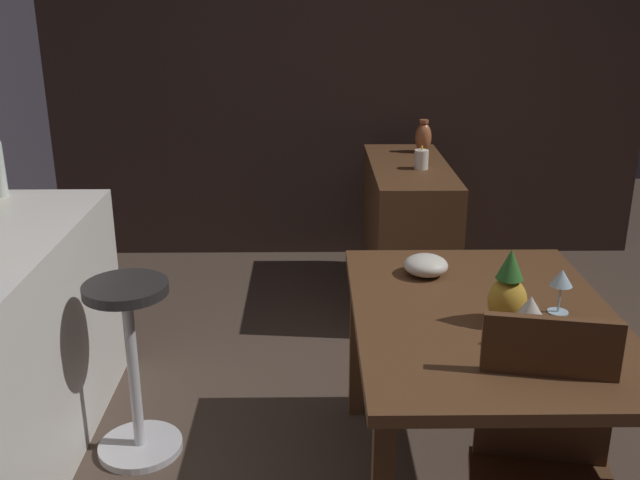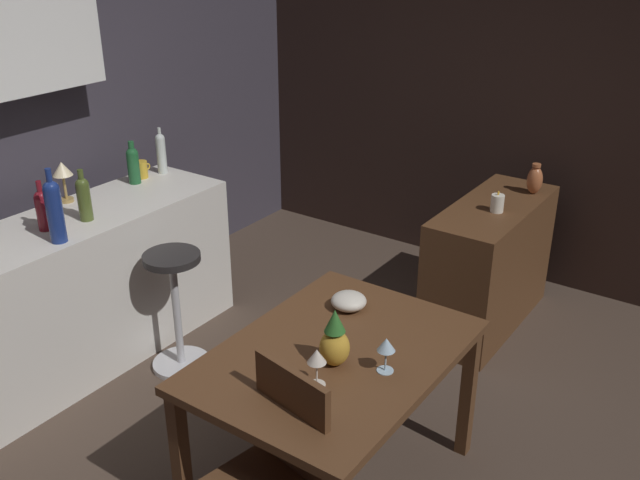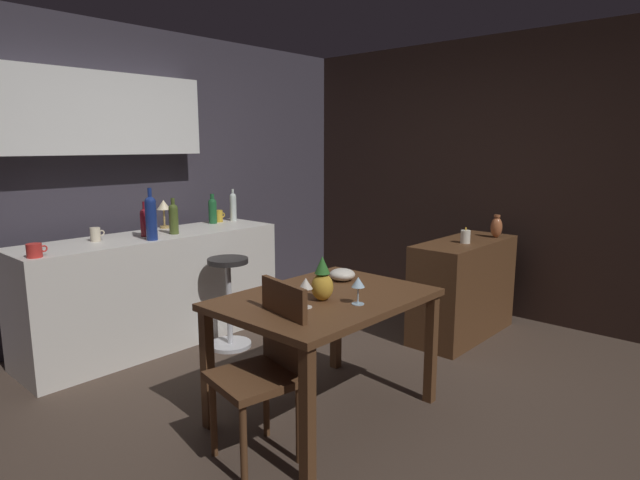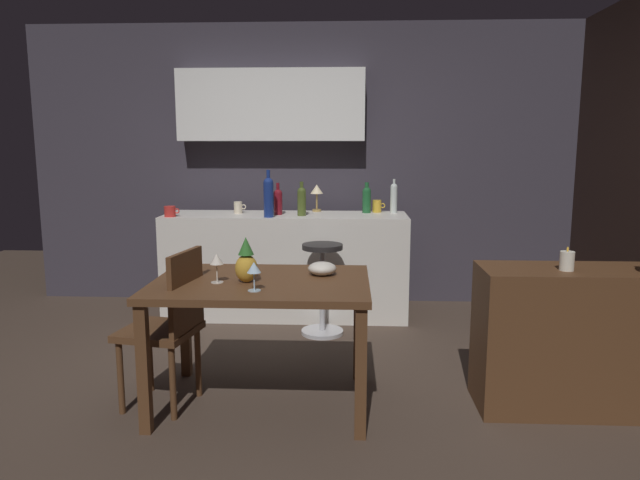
% 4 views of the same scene
% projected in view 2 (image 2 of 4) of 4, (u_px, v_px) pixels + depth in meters
% --- Properties ---
extents(ground_plane, '(9.00, 9.00, 0.00)m').
position_uv_depth(ground_plane, '(299.00, 453.00, 3.51)').
color(ground_plane, '#47382D').
extents(wall_side_right, '(0.10, 4.40, 2.60)m').
position_uv_depth(wall_side_right, '(476.00, 90.00, 5.03)').
color(wall_side_right, '#33231E').
rests_on(wall_side_right, ground_plane).
extents(dining_table, '(1.23, 0.88, 0.74)m').
position_uv_depth(dining_table, '(335.00, 369.00, 3.04)').
color(dining_table, '#56351E').
rests_on(dining_table, ground_plane).
extents(kitchen_counter, '(2.10, 0.60, 0.90)m').
position_uv_depth(kitchen_counter, '(67.00, 297.00, 4.02)').
color(kitchen_counter, silver).
rests_on(kitchen_counter, ground_plane).
extents(sideboard_cabinet, '(1.10, 0.44, 0.82)m').
position_uv_depth(sideboard_cabinet, '(489.00, 265.00, 4.49)').
color(sideboard_cabinet, '#56351E').
rests_on(sideboard_cabinet, ground_plane).
extents(chair_near_window, '(0.47, 0.47, 0.92)m').
position_uv_depth(chair_near_window, '(272.00, 473.00, 2.68)').
color(chair_near_window, '#56351E').
rests_on(chair_near_window, ground_plane).
extents(bar_stool, '(0.34, 0.34, 0.73)m').
position_uv_depth(bar_stool, '(176.00, 308.00, 4.03)').
color(bar_stool, '#262323').
rests_on(bar_stool, ground_plane).
extents(wine_glass_left, '(0.07, 0.07, 0.16)m').
position_uv_depth(wine_glass_left, '(386.00, 346.00, 2.83)').
color(wine_glass_left, silver).
rests_on(wine_glass_left, dining_table).
extents(wine_glass_right, '(0.08, 0.08, 0.17)m').
position_uv_depth(wine_glass_right, '(317.00, 358.00, 2.74)').
color(wine_glass_right, silver).
rests_on(wine_glass_right, dining_table).
extents(pineapple_centerpiece, '(0.13, 0.13, 0.26)m').
position_uv_depth(pineapple_centerpiece, '(335.00, 341.00, 2.88)').
color(pineapple_centerpiece, gold).
rests_on(pineapple_centerpiece, dining_table).
extents(fruit_bowl, '(0.17, 0.17, 0.08)m').
position_uv_depth(fruit_bowl, '(349.00, 301.00, 3.32)').
color(fruit_bowl, beige).
rests_on(fruit_bowl, dining_table).
extents(wine_bottle_ruby, '(0.08, 0.08, 0.27)m').
position_uv_depth(wine_bottle_ruby, '(43.00, 208.00, 3.73)').
color(wine_bottle_ruby, maroon).
rests_on(wine_bottle_ruby, kitchen_counter).
extents(wine_bottle_cobalt, '(0.08, 0.08, 0.39)m').
position_uv_depth(wine_bottle_cobalt, '(54.00, 209.00, 3.56)').
color(wine_bottle_cobalt, navy).
rests_on(wine_bottle_cobalt, kitchen_counter).
extents(wine_bottle_green, '(0.08, 0.08, 0.27)m').
position_uv_depth(wine_bottle_green, '(133.00, 163.00, 4.39)').
color(wine_bottle_green, '#1E592D').
rests_on(wine_bottle_green, kitchen_counter).
extents(wine_bottle_clear, '(0.06, 0.06, 0.30)m').
position_uv_depth(wine_bottle_clear, '(161.00, 152.00, 4.56)').
color(wine_bottle_clear, silver).
rests_on(wine_bottle_clear, kitchen_counter).
extents(wine_bottle_olive, '(0.07, 0.07, 0.29)m').
position_uv_depth(wine_bottle_olive, '(84.00, 197.00, 3.84)').
color(wine_bottle_olive, '#475623').
rests_on(wine_bottle_olive, kitchen_counter).
extents(cup_mustard, '(0.11, 0.08, 0.11)m').
position_uv_depth(cup_mustard, '(141.00, 169.00, 4.51)').
color(cup_mustard, gold).
rests_on(cup_mustard, kitchen_counter).
extents(counter_lamp, '(0.11, 0.11, 0.24)m').
position_uv_depth(counter_lamp, '(62.00, 172.00, 4.08)').
color(counter_lamp, '#A58447').
rests_on(counter_lamp, kitchen_counter).
extents(pillar_candle_tall, '(0.08, 0.08, 0.13)m').
position_uv_depth(pillar_candle_tall, '(497.00, 203.00, 4.20)').
color(pillar_candle_tall, white).
rests_on(pillar_candle_tall, sideboard_cabinet).
extents(vase_copper, '(0.10, 0.10, 0.20)m').
position_uv_depth(vase_copper, '(535.00, 180.00, 4.46)').
color(vase_copper, '#B26038').
rests_on(vase_copper, sideboard_cabinet).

